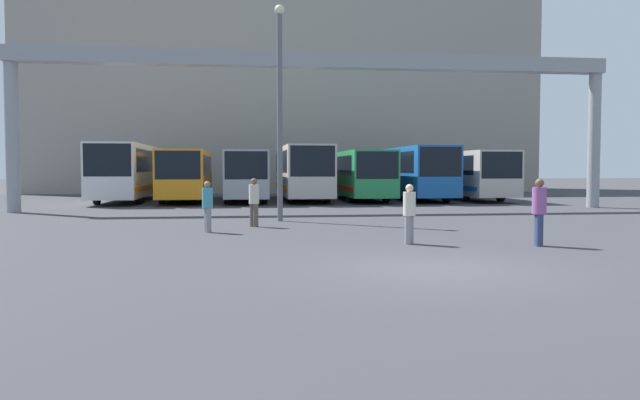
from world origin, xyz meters
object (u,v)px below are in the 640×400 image
(bus_slot_2, at_px, (245,173))
(pedestrian_far_center, at_px, (254,201))
(pedestrian_near_right, at_px, (409,212))
(pedestrian_near_left, at_px, (539,210))
(bus_slot_6, at_px, (462,172))
(bus_slot_5, at_px, (414,170))
(bus_slot_1, at_px, (187,172))
(bus_slot_4, at_px, (357,172))
(pedestrian_mid_left, at_px, (208,205))
(bus_slot_3, at_px, (302,170))
(bus_slot_0, at_px, (129,169))
(lamp_post, at_px, (280,104))

(bus_slot_2, bearing_deg, pedestrian_far_center, -89.54)
(pedestrian_near_right, xyz_separation_m, pedestrian_near_left, (3.17, -0.82, 0.08))
(pedestrian_near_right, height_order, pedestrian_near_left, pedestrian_near_left)
(bus_slot_2, relative_size, bus_slot_6, 0.83)
(bus_slot_6, relative_size, pedestrian_near_left, 7.15)
(bus_slot_5, relative_size, pedestrian_near_right, 6.64)
(bus_slot_1, bearing_deg, bus_slot_6, 2.59)
(bus_slot_2, relative_size, pedestrian_far_center, 6.19)
(bus_slot_4, bearing_deg, pedestrian_mid_left, -113.72)
(bus_slot_3, relative_size, pedestrian_near_right, 7.21)
(bus_slot_0, xyz_separation_m, lamp_post, (8.09, -15.26, 2.45))
(bus_slot_0, bearing_deg, bus_slot_1, -11.75)
(bus_slot_2, height_order, bus_slot_6, bus_slot_6)
(bus_slot_4, xyz_separation_m, pedestrian_near_right, (-2.89, -22.50, -0.88))
(bus_slot_0, height_order, pedestrian_near_right, bus_slot_0)
(bus_slot_4, height_order, lamp_post, lamp_post)
(bus_slot_0, distance_m, pedestrian_near_right, 25.28)
(bus_slot_1, relative_size, bus_slot_3, 0.95)
(pedestrian_near_right, xyz_separation_m, lamp_post, (-2.90, 7.48, 3.52))
(bus_slot_2, bearing_deg, bus_slot_0, 171.72)
(bus_slot_0, distance_m, bus_slot_5, 17.37)
(bus_slot_3, xyz_separation_m, bus_slot_6, (10.41, 0.50, -0.16))
(bus_slot_5, height_order, pedestrian_mid_left, bus_slot_5)
(bus_slot_1, bearing_deg, bus_slot_5, -0.64)
(bus_slot_1, height_order, bus_slot_3, bus_slot_3)
(pedestrian_mid_left, distance_m, pedestrian_far_center, 2.22)
(bus_slot_2, xyz_separation_m, bus_slot_5, (10.41, 0.13, 0.15))
(bus_slot_2, xyz_separation_m, bus_slot_3, (3.47, 0.57, 0.18))
(lamp_post, bearing_deg, bus_slot_4, 68.92)
(bus_slot_5, bearing_deg, bus_slot_4, 169.61)
(bus_slot_3, relative_size, pedestrian_mid_left, 7.14)
(pedestrian_mid_left, bearing_deg, pedestrian_far_center, 115.00)
(bus_slot_4, bearing_deg, pedestrian_far_center, -111.63)
(bus_slot_1, distance_m, bus_slot_5, 13.88)
(bus_slot_3, relative_size, pedestrian_far_center, 6.89)
(bus_slot_0, relative_size, bus_slot_6, 0.99)
(bus_slot_5, relative_size, bus_slot_6, 0.85)
(bus_slot_2, relative_size, pedestrian_near_right, 6.47)
(bus_slot_3, xyz_separation_m, lamp_post, (-2.32, -14.82, 2.48))
(bus_slot_5, bearing_deg, bus_slot_2, -179.26)
(bus_slot_2, distance_m, pedestrian_mid_left, 18.13)
(bus_slot_2, distance_m, pedestrian_near_right, 22.12)
(bus_slot_2, bearing_deg, lamp_post, -85.38)
(bus_slot_1, distance_m, pedestrian_far_center, 17.09)
(pedestrian_near_right, bearing_deg, lamp_post, -117.81)
(bus_slot_2, relative_size, bus_slot_3, 0.90)
(bus_slot_4, distance_m, pedestrian_near_left, 23.34)
(pedestrian_mid_left, xyz_separation_m, lamp_post, (2.49, 3.81, 3.52))
(pedestrian_mid_left, bearing_deg, pedestrian_near_right, 32.15)
(bus_slot_5, distance_m, pedestrian_near_right, 22.79)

